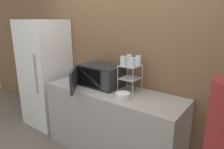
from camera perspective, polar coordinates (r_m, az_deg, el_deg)
wall_back at (r=2.78m, az=4.40°, el=4.91°), size 8.00×0.06×2.60m
counter at (r=2.78m, az=-0.08°, el=-13.49°), size 1.90×0.64×0.92m
microwave at (r=2.73m, az=-3.53°, el=-0.34°), size 0.59×0.74×0.29m
dish_rack at (r=2.51m, az=5.21°, el=0.55°), size 0.23×0.24×0.34m
glass_front_left at (r=2.45m, az=3.17°, el=3.92°), size 0.07×0.07×0.12m
glass_back_right at (r=2.51m, az=7.47°, el=4.09°), size 0.07×0.07×0.12m
glass_front_right at (r=2.38m, az=5.82°, el=3.50°), size 0.07×0.07×0.12m
glass_back_left at (r=2.58m, az=4.92°, el=4.46°), size 0.07×0.07×0.12m
bowl at (r=2.34m, az=3.10°, el=-6.08°), size 0.17×0.17×0.07m
refrigerator at (r=3.61m, az=-18.46°, el=0.15°), size 0.73×0.65×1.81m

